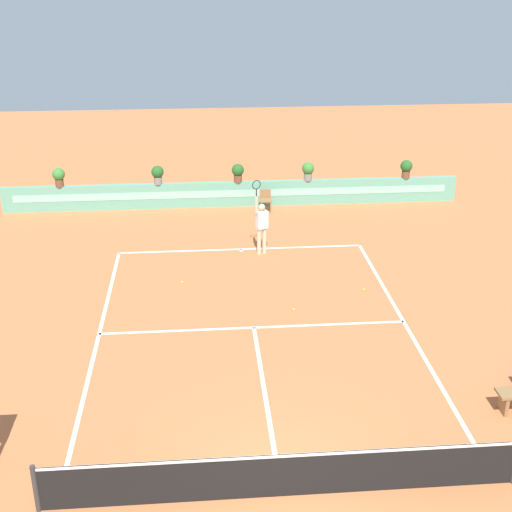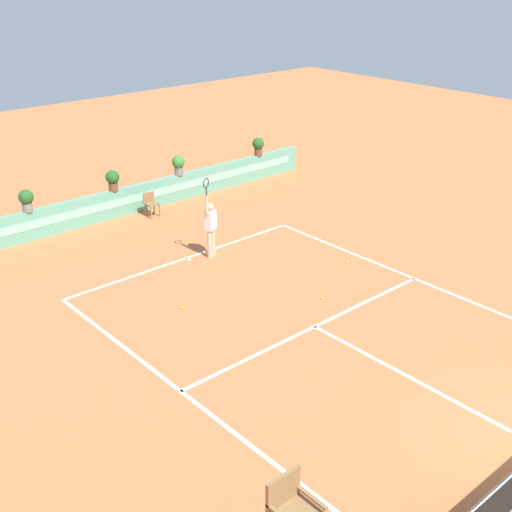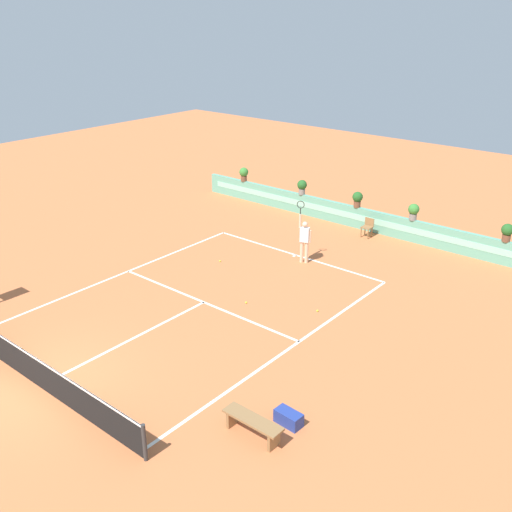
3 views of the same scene
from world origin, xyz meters
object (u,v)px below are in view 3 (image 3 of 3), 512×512
Objects in this scene: gear_bag at (289,418)px; ball_kid_chair at (368,227)px; potted_plant_right at (414,211)px; potted_plant_far_right at (507,231)px; tennis_ball_near_baseline at (220,261)px; potted_plant_centre at (357,198)px; tennis_ball_mid_court at (246,302)px; tennis_ball_by_sideline at (317,311)px; tennis_player at (304,238)px; bench_courtside at (253,423)px; potted_plant_far_left at (244,173)px; potted_plant_left at (302,186)px.

ball_kid_chair is at bearing 111.52° from gear_bag.
potted_plant_far_right is at bearing 0.00° from potted_plant_right.
ball_kid_chair reaches higher than tennis_ball_near_baseline.
potted_plant_centre and potted_plant_far_right have the same top height.
tennis_ball_mid_court and tennis_ball_by_sideline have the same top height.
ball_kid_chair is 4.24m from tennis_player.
potted_plant_right reaches higher than tennis_ball_near_baseline.
potted_plant_far_right is at bearing 38.09° from tennis_player.
tennis_ball_mid_court is (0.53, -4.20, -1.02)m from tennis_player.
bench_courtside is 15.31m from potted_plant_centre.
tennis_ball_near_baseline is (-2.64, -2.13, -1.02)m from tennis_player.
bench_courtside is at bearing -68.55° from potted_plant_centre.
potted_plant_right is at bearing 0.00° from potted_plant_far_left.
potted_plant_left is at bearing 180.00° from potted_plant_far_right.
potted_plant_far_left is at bearing 131.30° from bench_courtside.
tennis_ball_by_sideline is at bearing -72.85° from ball_kid_chair.
potted_plant_far_right is (3.96, 0.00, 0.00)m from potted_plant_right.
ball_kid_chair is 0.53× the size of bench_courtside.
potted_plant_far_right reaches higher than tennis_ball_mid_court.
bench_courtside is 0.62× the size of tennis_player.
tennis_player reaches higher than tennis_ball_near_baseline.
gear_bag is at bearing -40.23° from tennis_ball_mid_court.
tennis_ball_mid_court is at bearing -100.96° from potted_plant_right.
potted_plant_far_left is (-12.49, 14.21, 1.04)m from bench_courtside.
tennis_player is at bearing 131.76° from tennis_ball_by_sideline.
potted_plant_far_right is at bearing 38.34° from tennis_ball_near_baseline.
potted_plant_left is 1.00× the size of potted_plant_far_left.
potted_plant_left is at bearing 180.00° from potted_plant_right.
tennis_player reaches higher than tennis_ball_by_sideline.
potted_plant_left reaches higher than ball_kid_chair.
potted_plant_left is 3.78m from potted_plant_far_left.
tennis_ball_by_sideline is (2.26, 1.08, 0.00)m from tennis_ball_mid_court.
tennis_player is 6.10m from potted_plant_left.
potted_plant_left is (-8.71, 14.21, 1.04)m from bench_courtside.
potted_plant_far_right is (5.73, 9.11, 1.38)m from tennis_ball_mid_court.
tennis_ball_near_baseline is at bearing 137.11° from bench_courtside.
tennis_ball_near_baseline is (-8.13, 6.28, -0.15)m from gear_bag.
potted_plant_centre is (-1.02, 9.11, 1.38)m from tennis_ball_mid_court.
bench_courtside reaches higher than tennis_ball_mid_court.
bench_courtside is 6.62m from tennis_ball_by_sideline.
potted_plant_right is at bearing 79.04° from tennis_ball_mid_court.
tennis_ball_mid_court is 0.09× the size of potted_plant_right.
bench_courtside is 6.86m from tennis_ball_mid_court.
potted_plant_far_right is at bearing 7.29° from ball_kid_chair.
ball_kid_chair is 8.39m from tennis_ball_mid_court.
potted_plant_left is at bearing 180.00° from potted_plant_centre.
tennis_ball_near_baseline is 7.48m from potted_plant_centre.
tennis_ball_near_baseline is 0.09× the size of potted_plant_far_right.
tennis_ball_mid_court is at bearing -154.34° from tennis_ball_by_sideline.
bench_courtside reaches higher than tennis_ball_near_baseline.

